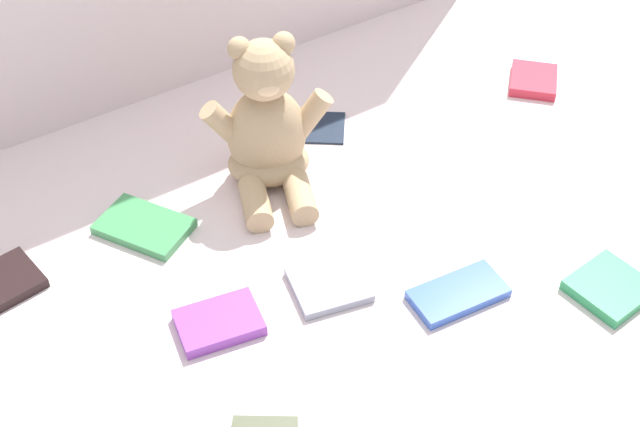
# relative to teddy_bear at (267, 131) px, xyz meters

# --- Properties ---
(ground_plane) EXTENTS (3.20, 3.20, 0.00)m
(ground_plane) POSITION_rel_teddy_bear_xyz_m (-0.06, -0.11, -0.10)
(ground_plane) COLOR silver
(teddy_bear) EXTENTS (0.22, 0.22, 0.26)m
(teddy_bear) POSITION_rel_teddy_bear_xyz_m (0.00, 0.00, 0.00)
(teddy_bear) COLOR tan
(teddy_bear) RESTS_ON ground_plane
(book_case_2) EXTENTS (0.13, 0.12, 0.01)m
(book_case_2) POSITION_rel_teddy_bear_xyz_m (-0.05, -0.26, -0.09)
(book_case_2) COLOR #8A8D9F
(book_case_2) RESTS_ON ground_plane
(book_case_3) EXTENTS (0.13, 0.13, 0.01)m
(book_case_3) POSITION_rel_teddy_bear_xyz_m (0.14, 0.07, -0.09)
(book_case_3) COLOR #162132
(book_case_3) RESTS_ON ground_plane
(book_case_4) EXTENTS (0.13, 0.13, 0.02)m
(book_case_4) POSITION_rel_teddy_bear_xyz_m (0.56, -0.05, -0.09)
(book_case_4) COLOR #C3283A
(book_case_4) RESTS_ON ground_plane
(book_case_5) EXTENTS (0.15, 0.17, 0.01)m
(book_case_5) POSITION_rel_teddy_bear_xyz_m (-0.23, 0.00, -0.09)
(book_case_5) COLOR #3E8E51
(book_case_5) RESTS_ON ground_plane
(book_case_7) EXTENTS (0.11, 0.11, 0.02)m
(book_case_7) POSITION_rel_teddy_bear_xyz_m (0.27, -0.49, -0.09)
(book_case_7) COLOR #2C8F53
(book_case_7) RESTS_ON ground_plane
(book_case_9) EXTENTS (0.13, 0.10, 0.02)m
(book_case_9) POSITION_rel_teddy_bear_xyz_m (-0.23, -0.23, -0.09)
(book_case_9) COLOR purple
(book_case_9) RESTS_ON ground_plane
(book_case_10) EXTENTS (0.15, 0.09, 0.02)m
(book_case_10) POSITION_rel_teddy_bear_xyz_m (0.09, -0.38, -0.09)
(book_case_10) COLOR #355ABB
(book_case_10) RESTS_ON ground_plane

